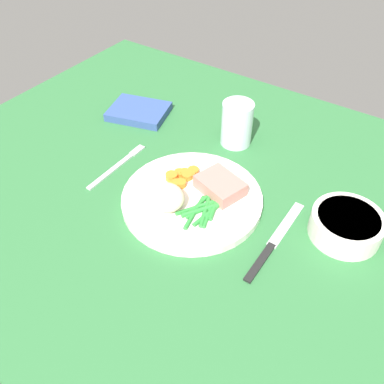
{
  "coord_description": "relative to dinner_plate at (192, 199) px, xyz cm",
  "views": [
    {
      "loc": [
        29.77,
        -49.38,
        56.77
      ],
      "look_at": [
        -1.29,
        -3.57,
        4.6
      ],
      "focal_mm": 38.82,
      "sensor_mm": 36.0,
      "label": 1
    }
  ],
  "objects": [
    {
      "name": "dining_table",
      "position": [
        1.29,
        3.57,
        -1.8
      ],
      "size": [
        120.0,
        90.0,
        2.0
      ],
      "color": "#2D6B38",
      "rests_on": "ground"
    },
    {
      "name": "dinner_plate",
      "position": [
        0.0,
        0.0,
        0.0
      ],
      "size": [
        26.17,
        26.17,
        1.6
      ],
      "primitive_type": "cylinder",
      "color": "white",
      "rests_on": "dining_table"
    },
    {
      "name": "meat_portion",
      "position": [
        3.53,
        4.12,
        2.12
      ],
      "size": [
        9.81,
        8.47,
        2.64
      ],
      "primitive_type": "cube",
      "rotation": [
        0.0,
        0.0,
        -0.29
      ],
      "color": "#B2756B",
      "rests_on": "dinner_plate"
    },
    {
      "name": "mashed_potatoes",
      "position": [
        -2.36,
        -4.71,
        2.96
      ],
      "size": [
        6.85,
        6.21,
        4.33
      ],
      "primitive_type": "ellipsoid",
      "color": "beige",
      "rests_on": "dinner_plate"
    },
    {
      "name": "carrot_slices",
      "position": [
        -4.28,
        2.97,
        1.34
      ],
      "size": [
        4.82,
        7.05,
        1.26
      ],
      "color": "orange",
      "rests_on": "dinner_plate"
    },
    {
      "name": "green_beans",
      "position": [
        3.81,
        -2.13,
        1.18
      ],
      "size": [
        6.42,
        11.33,
        0.89
      ],
      "color": "#2D8C38",
      "rests_on": "dinner_plate"
    },
    {
      "name": "fork",
      "position": [
        -18.52,
        -0.26,
        -0.6
      ],
      "size": [
        1.44,
        16.6,
        0.4
      ],
      "rotation": [
        0.0,
        0.0,
        -0.02
      ],
      "color": "silver",
      "rests_on": "dining_table"
    },
    {
      "name": "knife",
      "position": [
        17.09,
        -0.29,
        -0.6
      ],
      "size": [
        1.7,
        20.5,
        0.64
      ],
      "rotation": [
        0.0,
        0.0,
        -0.04
      ],
      "color": "black",
      "rests_on": "dining_table"
    },
    {
      "name": "water_glass",
      "position": [
        -2.65,
        20.95,
        3.42
      ],
      "size": [
        6.65,
        6.65,
        9.69
      ],
      "color": "silver",
      "rests_on": "dining_table"
    },
    {
      "name": "salad_bowl",
      "position": [
        26.16,
        8.24,
        1.64
      ],
      "size": [
        12.21,
        12.21,
        4.33
      ],
      "color": "silver",
      "rests_on": "dining_table"
    },
    {
      "name": "napkin",
      "position": [
        -27.26,
        17.55,
        0.12
      ],
      "size": [
        15.71,
        13.63,
        1.84
      ],
      "primitive_type": "cube",
      "rotation": [
        0.0,
        0.0,
        0.28
      ],
      "color": "#334C8C",
      "rests_on": "dining_table"
    }
  ]
}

